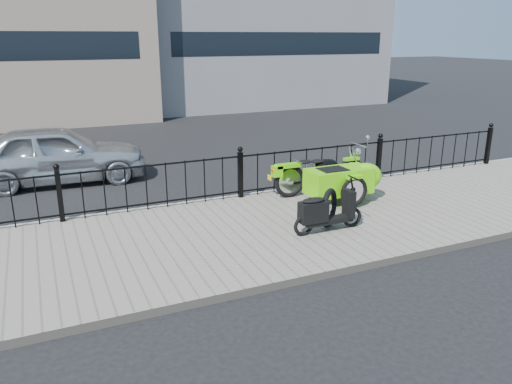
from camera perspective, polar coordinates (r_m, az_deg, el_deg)
name	(u,v)px	position (r m, az deg, el deg)	size (l,w,h in m)	color
ground	(267,223)	(9.35, 1.27, -3.51)	(120.00, 120.00, 0.00)	black
sidewalk	(279,229)	(8.91, 2.65, -4.20)	(30.00, 3.80, 0.12)	gray
curb	(238,198)	(10.58, -2.06, -0.66)	(30.00, 0.10, 0.12)	gray
iron_fence	(240,175)	(10.30, -1.79, 1.91)	(14.11, 0.11, 1.08)	black
motorcycle_sidecar	(342,178)	(10.24, 9.84, 1.61)	(2.28, 1.48, 0.98)	black
scooter	(324,213)	(8.55, 7.80, -2.35)	(1.34, 0.39, 0.91)	black
spare_tire	(329,208)	(8.81, 8.32, -1.79)	(0.70, 0.70, 0.10)	black
sedan_car	(56,154)	(12.61, -21.88, 4.02)	(1.63, 4.05, 1.38)	silver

